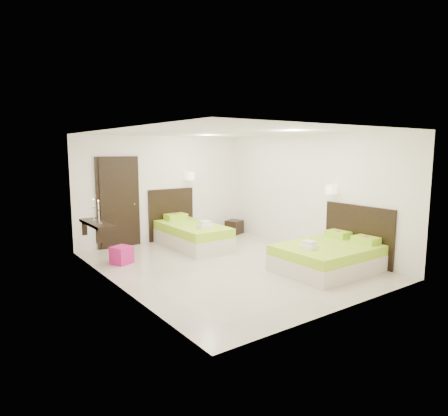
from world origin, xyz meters
TOP-DOWN VIEW (x-y plane):
  - floor at (0.00, 0.00)m, footprint 5.50×5.50m
  - bed_single at (0.19, 1.79)m, footprint 1.24×2.07m
  - bed_double at (1.39, -1.37)m, footprint 1.87×1.59m
  - nightstand at (1.89, 2.32)m, footprint 0.52×0.50m
  - ottoman at (-1.69, 1.33)m, footprint 0.46×0.46m
  - door at (-1.20, 2.70)m, footprint 1.02×0.15m
  - console_shelf at (-2.08, 1.60)m, footprint 0.35×1.20m

SIDE VIEW (x-z plane):
  - floor at x=0.00m, z-range 0.00..0.00m
  - ottoman at x=-1.69m, z-range 0.00..0.35m
  - nightstand at x=1.89m, z-range 0.00..0.37m
  - bed_double at x=1.39m, z-range -0.49..1.05m
  - bed_single at x=0.19m, z-range -0.55..1.16m
  - console_shelf at x=-2.08m, z-range 0.42..1.21m
  - door at x=-1.20m, z-range -0.02..2.12m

